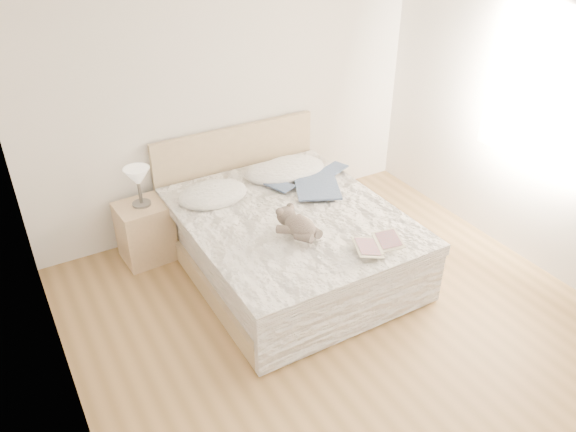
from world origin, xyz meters
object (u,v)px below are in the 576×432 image
Objects in this scene: photo_book at (218,194)px; childrens_book at (378,245)px; nightstand at (145,232)px; table_lamp at (138,179)px; teddy_bear at (300,234)px; bed at (286,237)px.

photo_book is 1.55m from childrens_book.
table_lamp reaches higher than nightstand.
table_lamp is at bearing 48.81° from nightstand.
photo_book is at bearing 91.15° from teddy_bear.
bed is at bearing -35.68° from nightstand.
table_lamp is at bearing 110.80° from teddy_bear.
nightstand is 1.36× the size of childrens_book.
teddy_bear is at bearing 160.11° from childrens_book.
teddy_bear reaches higher than photo_book.
bed is at bearing -36.23° from table_lamp.
table_lamp reaches higher than childrens_book.
teddy_bear is at bearing -53.53° from table_lamp.
nightstand is 1.55× the size of table_lamp.
nightstand is 0.54m from table_lamp.
nightstand is at bearing 151.72° from childrens_book.
bed is at bearing -54.55° from photo_book.
childrens_book is (1.38, -1.63, 0.35)m from nightstand.
teddy_bear reaches higher than childrens_book.
table_lamp is 1.54m from teddy_bear.
childrens_book is at bearing -69.40° from bed.
teddy_bear is at bearing -78.53° from photo_book.
nightstand is 1.84× the size of photo_book.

